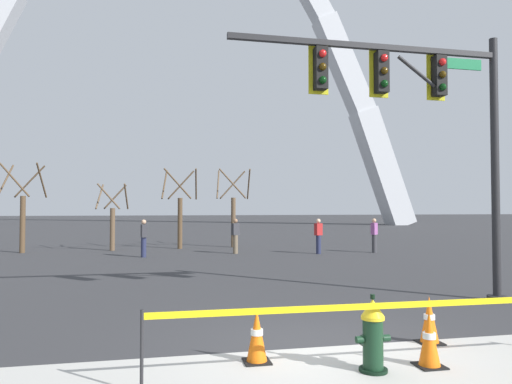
# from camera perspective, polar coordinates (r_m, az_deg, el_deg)

# --- Properties ---
(ground_plane) EXTENTS (240.00, 240.00, 0.00)m
(ground_plane) POSITION_cam_1_polar(r_m,az_deg,el_deg) (7.64, 7.54, -17.84)
(ground_plane) COLOR #333335
(fire_hydrant) EXTENTS (0.46, 0.48, 0.99)m
(fire_hydrant) POSITION_cam_1_polar(r_m,az_deg,el_deg) (6.55, 13.79, -16.30)
(fire_hydrant) COLOR black
(fire_hydrant) RESTS_ON ground
(caution_tape_barrier) EXTENTS (6.37, 0.11, 0.95)m
(caution_tape_barrier) POSITION_cam_1_polar(r_m,az_deg,el_deg) (6.48, 16.79, -14.54)
(caution_tape_barrier) COLOR #232326
(caution_tape_barrier) RESTS_ON ground
(traffic_cone_by_hydrant) EXTENTS (0.36, 0.36, 0.73)m
(traffic_cone_by_hydrant) POSITION_cam_1_polar(r_m,az_deg,el_deg) (6.96, 20.03, -16.29)
(traffic_cone_by_hydrant) COLOR black
(traffic_cone_by_hydrant) RESTS_ON ground
(traffic_cone_mid_sidewalk) EXTENTS (0.36, 0.36, 0.73)m
(traffic_cone_mid_sidewalk) POSITION_cam_1_polar(r_m,az_deg,el_deg) (6.74, 0.10, -16.87)
(traffic_cone_mid_sidewalk) COLOR black
(traffic_cone_mid_sidewalk) RESTS_ON ground
(traffic_cone_curb_edge) EXTENTS (0.36, 0.36, 0.73)m
(traffic_cone_curb_edge) POSITION_cam_1_polar(r_m,az_deg,el_deg) (8.08, 20.04, -14.24)
(traffic_cone_curb_edge) COLOR black
(traffic_cone_curb_edge) RESTS_ON ground
(traffic_signal_gantry) EXTENTS (6.42, 0.44, 6.00)m
(traffic_signal_gantry) POSITION_cam_1_polar(r_m,az_deg,el_deg) (11.36, 19.64, 9.22)
(traffic_signal_gantry) COLOR #232326
(traffic_signal_gantry) RESTS_ON ground
(monument_arch) EXTENTS (55.91, 2.74, 41.79)m
(monument_arch) POSITION_cam_1_polar(r_m,az_deg,el_deg) (55.10, -9.26, 15.55)
(monument_arch) COLOR silver
(monument_arch) RESTS_ON ground
(tree_far_left) EXTENTS (1.91, 1.92, 4.14)m
(tree_far_left) POSITION_cam_1_polar(r_m,az_deg,el_deg) (24.60, -26.15, -2.28)
(tree_far_left) COLOR brown
(tree_far_left) RESTS_ON ground
(tree_left_mid) EXTENTS (1.52, 1.53, 3.26)m
(tree_left_mid) POSITION_cam_1_polar(r_m,az_deg,el_deg) (24.31, -16.81, -3.33)
(tree_left_mid) COLOR brown
(tree_left_mid) RESTS_ON ground
(tree_center_left) EXTENTS (1.88, 1.89, 4.06)m
(tree_center_left) POSITION_cam_1_polar(r_m,az_deg,el_deg) (24.62, -9.09, -2.53)
(tree_center_left) COLOR brown
(tree_center_left) RESTS_ON ground
(tree_center_right) EXTENTS (1.90, 1.91, 4.12)m
(tree_center_right) POSITION_cam_1_polar(r_m,az_deg,el_deg) (25.26, -2.75, -2.47)
(tree_center_right) COLOR brown
(tree_center_right) RESTS_ON ground
(pedestrian_walking_left) EXTENTS (0.39, 0.33, 1.59)m
(pedestrian_walking_left) POSITION_cam_1_polar(r_m,az_deg,el_deg) (21.76, -2.47, -5.24)
(pedestrian_walking_left) COLOR brown
(pedestrian_walking_left) RESTS_ON ground
(pedestrian_standing_center) EXTENTS (0.39, 0.32, 1.59)m
(pedestrian_standing_center) POSITION_cam_1_polar(r_m,az_deg,el_deg) (21.86, 7.48, -5.21)
(pedestrian_standing_center) COLOR #232847
(pedestrian_standing_center) RESTS_ON ground
(pedestrian_walking_right) EXTENTS (0.39, 0.37, 1.59)m
(pedestrian_walking_right) POSITION_cam_1_polar(r_m,az_deg,el_deg) (22.90, 13.97, -5.02)
(pedestrian_walking_right) COLOR #38383D
(pedestrian_walking_right) RESTS_ON ground
(pedestrian_near_trees) EXTENTS (0.27, 0.37, 1.59)m
(pedestrian_near_trees) POSITION_cam_1_polar(r_m,az_deg,el_deg) (20.74, -13.30, -5.36)
(pedestrian_near_trees) COLOR #232847
(pedestrian_near_trees) RESTS_ON ground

